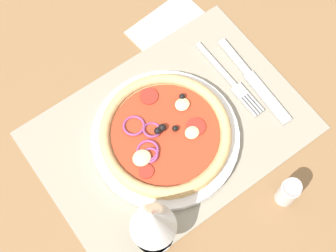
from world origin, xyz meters
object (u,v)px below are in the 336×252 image
fork (231,82)px  knife (254,81)px  napkin (176,33)px  pepper_shaker (288,192)px  wine_glass (153,221)px  plate (165,137)px  pizza (165,133)px

fork → knife: (-3.43, 2.30, 0.03)cm
napkin → pepper_shaker: (4.52, 36.48, 3.07)cm
fork → wine_glass: 32.23cm
plate → fork: bearing=-173.2°
plate → pepper_shaker: size_ratio=3.81×
plate → wine_glass: wine_glass is taller
knife → pepper_shaker: pepper_shaker is taller
pizza → fork: bearing=-173.3°
wine_glass → pepper_shaker: wine_glass is taller
knife → napkin: (5.22, -16.94, -0.47)cm
fork → pepper_shaker: bearing=-16.6°
pizza → wine_glass: wine_glass is taller
plate → pepper_shaker: pepper_shaker is taller
plate → knife: 19.69cm
plate → fork: (-16.25, -1.93, -0.52)cm
wine_glass → pepper_shaker: size_ratio=2.22×
napkin → pepper_shaker: pepper_shaker is taller
knife → fork: bearing=-121.2°
plate → pepper_shaker: bearing=116.5°
fork → pizza: bearing=-83.8°
pizza → fork: pizza is taller
plate → napkin: (-14.46, -16.57, -0.96)cm
plate → napkin: 22.01cm
wine_glass → napkin: 39.77cm
pizza → fork: (-16.29, -1.91, -2.34)cm
knife → napkin: knife is taller
fork → napkin: (1.80, -14.64, -0.44)cm
wine_glass → knife: bearing=-158.9°
napkin → pepper_shaker: size_ratio=2.20×
wine_glass → napkin: bearing=-131.5°
fork → napkin: bearing=-173.5°
pizza → pepper_shaker: (-9.98, 19.93, 0.29)cm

